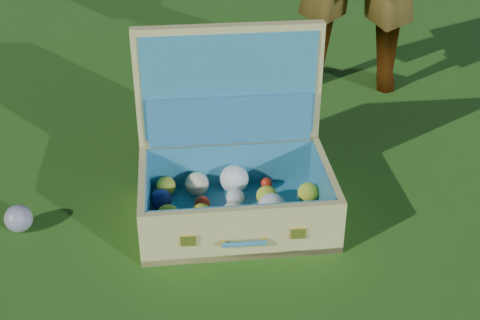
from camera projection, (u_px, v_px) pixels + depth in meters
name	position (u px, v px, depth m)	size (l,w,h in m)	color
ground	(177.00, 204.00, 2.03)	(60.00, 60.00, 0.00)	#215114
stray_ball	(19.00, 218.00, 1.90)	(0.08, 0.08, 0.08)	teal
suitcase	(233.00, 166.00, 1.93)	(0.63, 0.52, 0.53)	#CCC06E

